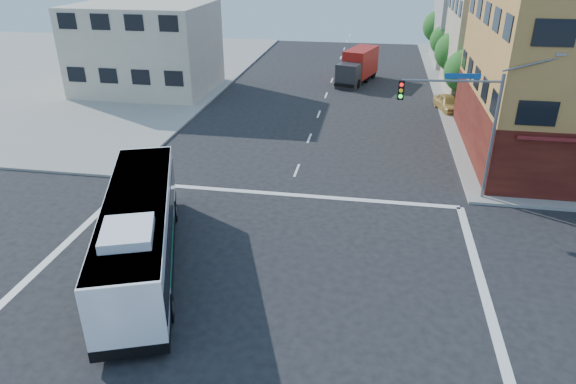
# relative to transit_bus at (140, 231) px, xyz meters

# --- Properties ---
(ground) EXTENTS (120.00, 120.00, 0.00)m
(ground) POSITION_rel_transit_bus_xyz_m (5.03, -1.39, -1.78)
(ground) COLOR black
(ground) RESTS_ON ground
(sidewalk_nw) EXTENTS (50.00, 50.00, 0.15)m
(sidewalk_nw) POSITION_rel_transit_bus_xyz_m (-29.97, 33.61, -1.70)
(sidewalk_nw) COLOR gray
(sidewalk_nw) RESTS_ON ground
(building_east_near) EXTENTS (12.06, 10.06, 9.00)m
(building_east_near) POSITION_rel_transit_bus_xyz_m (22.01, 32.59, 2.73)
(building_east_near) COLOR #B5A78A
(building_east_near) RESTS_ON ground
(building_east_far) EXTENTS (12.06, 10.06, 10.00)m
(building_east_far) POSITION_rel_transit_bus_xyz_m (22.01, 46.59, 3.23)
(building_east_far) COLOR gray
(building_east_far) RESTS_ON ground
(building_west) EXTENTS (12.06, 10.06, 8.00)m
(building_west) POSITION_rel_transit_bus_xyz_m (-11.99, 28.59, 2.23)
(building_west) COLOR beige
(building_west) RESTS_ON ground
(signal_mast_ne) EXTENTS (7.91, 1.13, 8.07)m
(signal_mast_ne) POSITION_rel_transit_bus_xyz_m (14.11, 9.23, 3.20)
(signal_mast_ne) COLOR slate
(signal_mast_ne) RESTS_ON ground
(street_tree_a) EXTENTS (3.60, 3.60, 5.53)m
(street_tree_a) POSITION_rel_transit_bus_xyz_m (16.93, 26.53, 1.81)
(street_tree_a) COLOR #3B2315
(street_tree_a) RESTS_ON ground
(street_tree_b) EXTENTS (3.80, 3.80, 5.79)m
(street_tree_b) POSITION_rel_transit_bus_xyz_m (16.93, 34.53, 1.98)
(street_tree_b) COLOR #3B2315
(street_tree_b) RESTS_ON ground
(street_tree_c) EXTENTS (3.40, 3.40, 5.29)m
(street_tree_c) POSITION_rel_transit_bus_xyz_m (16.93, 42.53, 1.68)
(street_tree_c) COLOR #3B2315
(street_tree_c) RESTS_ON ground
(street_tree_d) EXTENTS (4.00, 4.00, 6.03)m
(street_tree_d) POSITION_rel_transit_bus_xyz_m (16.93, 50.53, 2.10)
(street_tree_d) COLOR #3B2315
(street_tree_d) RESTS_ON ground
(transit_bus) EXTENTS (6.63, 12.43, 3.63)m
(transit_bus) POSITION_rel_transit_bus_xyz_m (0.00, 0.00, 0.00)
(transit_bus) COLOR black
(transit_bus) RESTS_ON ground
(box_truck) EXTENTS (4.09, 7.54, 3.26)m
(box_truck) POSITION_rel_transit_bus_xyz_m (7.61, 35.19, -0.20)
(box_truck) COLOR #28292D
(box_truck) RESTS_ON ground
(parked_car) EXTENTS (2.43, 4.18, 1.34)m
(parked_car) POSITION_rel_transit_bus_xyz_m (15.74, 26.45, -1.11)
(parked_car) COLOR tan
(parked_car) RESTS_ON ground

